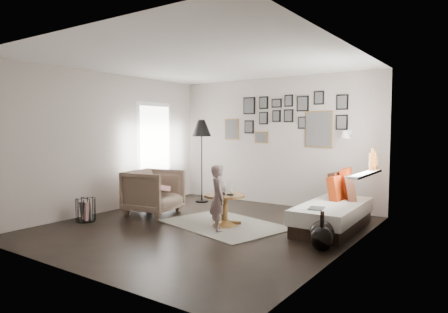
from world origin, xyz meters
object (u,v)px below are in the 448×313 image
Objects in this scene: demijohn_large at (322,234)px; demijohn_small at (322,238)px; vase at (221,185)px; floor_lamp at (202,131)px; child at (218,198)px; daybed at (335,211)px; armchair at (154,192)px; pedestal_table at (224,211)px; magazine_basket at (86,210)px.

demijohn_small is at bearing -69.97° from demijohn_large.
vase is at bearing 170.74° from demijohn_large.
vase is 0.27× the size of floor_lamp.
floor_lamp is 1.73× the size of child.
daybed is 4.28× the size of demijohn_small.
armchair is 1.80m from floor_lamp.
vase reaches higher than demijohn_small.
magazine_basket is (-2.11, -1.07, -0.04)m from pedestal_table.
child reaches higher than pedestal_table.
demijohn_large is 0.13m from demijohn_small.
demijohn_large is (0.22, -1.11, -0.09)m from daybed.
vase reaches higher than demijohn_large.
floor_lamp is 2.66m from child.
demijohn_large is (3.85, 0.79, -0.00)m from magazine_basket.
magazine_basket is 0.80× the size of demijohn_large.
demijohn_large reaches higher than magazine_basket.
daybed reaches higher than armchair.
child is at bearing -142.48° from daybed.
vase reaches higher than daybed.
floor_lamp is 4.08m from demijohn_small.
vase reaches higher than magazine_basket.
floor_lamp is at bearing 151.21° from demijohn_small.
child reaches higher than magazine_basket.
floor_lamp is (-3.12, 0.63, 1.24)m from daybed.
floor_lamp reaches higher than vase.
demijohn_large is 1.66m from child.
vase is at bearing -100.25° from armchair.
armchair reaches higher than magazine_basket.
magazine_basket is (-3.63, -1.90, -0.08)m from daybed.
pedestal_table reaches higher than magazine_basket.
child is at bearing -46.38° from floor_lamp.
pedestal_table is at bearing 167.46° from demijohn_small.
demijohn_large is at bearing -9.26° from vase.
floor_lamp reaches higher than child.
demijohn_large is 1.10× the size of demijohn_small.
demijohn_small reaches higher than magazine_basket.
daybed is 1.88× the size of child.
child reaches higher than demijohn_large.
daybed reaches higher than pedestal_table.
pedestal_table is at bearing -14.04° from vase.
demijohn_large is (1.82, -0.30, -0.46)m from vase.
demijohn_large is at bearing -27.51° from floor_lamp.
pedestal_table is 0.44m from child.
pedestal_table is 0.64× the size of child.
daybed reaches higher than demijohn_small.
child reaches higher than armchair.
armchair reaches higher than pedestal_table.
floor_lamp is 3.94× the size of demijohn_small.
child is at bearing -111.47° from armchair.
vase is 1.90m from demijohn_large.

